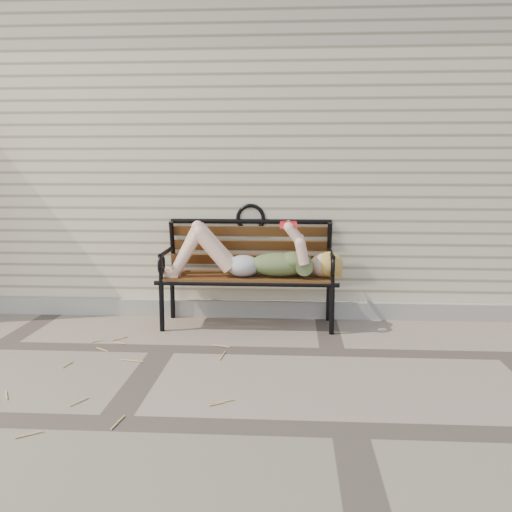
{
  "coord_description": "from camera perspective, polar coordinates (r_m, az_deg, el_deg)",
  "views": [
    {
      "loc": [
        0.94,
        -4.03,
        1.33
      ],
      "look_at": [
        0.65,
        0.62,
        0.61
      ],
      "focal_mm": 40.0,
      "sensor_mm": 36.0,
      "label": 1
    }
  ],
  "objects": [
    {
      "name": "house_roof",
      "position": [
        7.32,
        -4.21,
        23.16
      ],
      "size": [
        8.3,
        4.3,
        0.3
      ],
      "primitive_type": "cube",
      "color": "#40322E",
      "rests_on": "house_wall"
    },
    {
      "name": "reading_woman",
      "position": [
        4.75,
        -0.69,
        0.01
      ],
      "size": [
        1.49,
        0.34,
        0.47
      ],
      "color": "#093A45",
      "rests_on": "ground"
    },
    {
      "name": "house_wall",
      "position": [
        7.1,
        -4.06,
        10.14
      ],
      "size": [
        8.0,
        4.0,
        3.0
      ],
      "primitive_type": "cube",
      "color": "beige",
      "rests_on": "ground"
    },
    {
      "name": "ground",
      "position": [
        4.35,
        -9.19,
        -9.15
      ],
      "size": [
        80.0,
        80.0,
        0.0
      ],
      "primitive_type": "plane",
      "color": "gray",
      "rests_on": "ground"
    },
    {
      "name": "foundation_strip",
      "position": [
        5.24,
        -6.86,
        -5.13
      ],
      "size": [
        8.0,
        0.1,
        0.15
      ],
      "primitive_type": "cube",
      "color": "#9B988C",
      "rests_on": "ground"
    },
    {
      "name": "garden_bench",
      "position": [
        4.88,
        -0.72,
        -0.16
      ],
      "size": [
        1.58,
        0.63,
        1.02
      ],
      "color": "black",
      "rests_on": "ground"
    }
  ]
}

